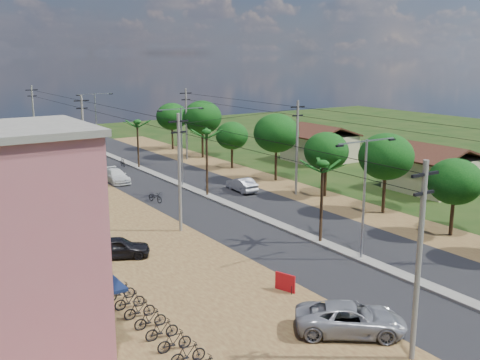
{
  "coord_description": "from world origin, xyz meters",
  "views": [
    {
      "loc": [
        -25.8,
        -24.59,
        13.26
      ],
      "look_at": [
        -0.78,
        13.21,
        3.0
      ],
      "focal_mm": 42.0,
      "sensor_mm": 36.0,
      "label": 1
    }
  ],
  "objects_px": {
    "car_parked_silver": "(350,319)",
    "roadside_sign": "(285,283)",
    "car_white_far": "(116,176)",
    "parked_scooter_row": "(162,330)",
    "car_silver_mid": "(242,185)",
    "car_parked_dark": "(118,248)"
  },
  "relations": [
    {
      "from": "car_parked_silver",
      "to": "roadside_sign",
      "type": "distance_m",
      "value": 5.63
    },
    {
      "from": "car_white_far",
      "to": "parked_scooter_row",
      "type": "distance_m",
      "value": 34.33
    },
    {
      "from": "car_silver_mid",
      "to": "car_parked_dark",
      "type": "xyz_separation_m",
      "value": [
        -16.98,
        -10.71,
        0.03
      ]
    },
    {
      "from": "car_silver_mid",
      "to": "roadside_sign",
      "type": "xyz_separation_m",
      "value": [
        -11.07,
        -21.05,
        -0.14
      ]
    },
    {
      "from": "car_parked_dark",
      "to": "roadside_sign",
      "type": "height_order",
      "value": "car_parked_dark"
    },
    {
      "from": "car_white_far",
      "to": "roadside_sign",
      "type": "bearing_deg",
      "value": -92.71
    },
    {
      "from": "car_parked_dark",
      "to": "parked_scooter_row",
      "type": "height_order",
      "value": "car_parked_dark"
    },
    {
      "from": "car_white_far",
      "to": "roadside_sign",
      "type": "height_order",
      "value": "car_white_far"
    },
    {
      "from": "car_white_far",
      "to": "parked_scooter_row",
      "type": "height_order",
      "value": "car_white_far"
    },
    {
      "from": "car_silver_mid",
      "to": "parked_scooter_row",
      "type": "bearing_deg",
      "value": 52.87
    },
    {
      "from": "car_silver_mid",
      "to": "car_parked_silver",
      "type": "relative_size",
      "value": 0.77
    },
    {
      "from": "car_parked_dark",
      "to": "car_white_far",
      "type": "bearing_deg",
      "value": 3.89
    },
    {
      "from": "car_white_far",
      "to": "car_parked_dark",
      "type": "relative_size",
      "value": 1.13
    },
    {
      "from": "car_parked_silver",
      "to": "roadside_sign",
      "type": "relative_size",
      "value": 4.26
    },
    {
      "from": "car_parked_silver",
      "to": "parked_scooter_row",
      "type": "bearing_deg",
      "value": 97.25
    },
    {
      "from": "parked_scooter_row",
      "to": "car_parked_dark",
      "type": "bearing_deg",
      "value": 78.45
    },
    {
      "from": "car_silver_mid",
      "to": "car_parked_dark",
      "type": "bearing_deg",
      "value": 36.19
    },
    {
      "from": "car_silver_mid",
      "to": "car_parked_dark",
      "type": "distance_m",
      "value": 20.07
    },
    {
      "from": "car_silver_mid",
      "to": "parked_scooter_row",
      "type": "xyz_separation_m",
      "value": [
        -19.32,
        -22.16,
        -0.18
      ]
    },
    {
      "from": "car_white_far",
      "to": "parked_scooter_row",
      "type": "relative_size",
      "value": 0.42
    },
    {
      "from": "car_white_far",
      "to": "car_parked_dark",
      "type": "bearing_deg",
      "value": -109.65
    },
    {
      "from": "car_parked_silver",
      "to": "parked_scooter_row",
      "type": "xyz_separation_m",
      "value": [
        -7.85,
        4.5,
        -0.24
      ]
    }
  ]
}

